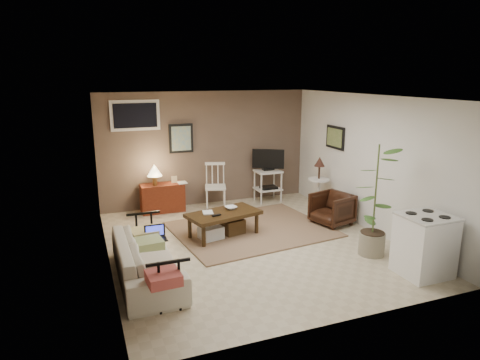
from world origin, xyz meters
name	(u,v)px	position (x,y,z in m)	size (l,w,h in m)	color
floor	(251,244)	(0.00, 0.00, 0.00)	(5.00, 5.00, 0.00)	#C1B293
art_back	(181,138)	(-0.55, 2.48, 1.45)	(0.50, 0.03, 0.60)	black
art_right	(335,137)	(2.23, 1.05, 1.52)	(0.03, 0.60, 0.45)	black
window	(135,115)	(-1.45, 2.48, 1.95)	(0.96, 0.03, 0.60)	silver
rug	(251,229)	(0.26, 0.60, 0.01)	(2.66, 2.13, 0.03)	#81644B
coffee_table	(223,222)	(-0.32, 0.47, 0.26)	(1.35, 0.91, 0.47)	#35230E
sofa	(146,253)	(-1.80, -0.65, 0.38)	(1.95, 0.57, 0.76)	beige
sofa_pillows	(152,253)	(-1.75, -0.88, 0.47)	(0.37, 1.85, 0.13)	beige
sofa_end_rails	(155,255)	(-1.69, -0.65, 0.33)	(0.52, 1.95, 0.65)	black
laptop	(155,235)	(-1.61, -0.32, 0.49)	(0.30, 0.22, 0.20)	black
red_console	(162,195)	(-1.04, 2.24, 0.35)	(0.86, 0.38, 1.00)	maroon
spindle_chair	(215,187)	(0.07, 2.13, 0.44)	(0.52, 0.52, 0.94)	silver
tv_stand	(268,174)	(1.29, 2.15, 0.61)	(0.62, 0.45, 1.16)	silver
side_table	(319,178)	(1.95, 1.14, 0.70)	(0.42, 0.42, 1.13)	silver
armchair	(332,207)	(1.77, 0.34, 0.33)	(0.64, 0.60, 0.66)	black
potted_plant	(375,196)	(1.59, -1.06, 0.94)	(0.44, 0.44, 1.76)	gray
stove	(424,245)	(1.83, -1.88, 0.44)	(0.67, 0.62, 0.88)	white
bowl	(231,204)	(-0.14, 0.59, 0.54)	(0.20, 0.05, 0.20)	#35230E
book_table	(203,207)	(-0.66, 0.54, 0.56)	(0.17, 0.02, 0.23)	#35230E
book_console	(178,178)	(-0.72, 2.16, 0.70)	(0.18, 0.02, 0.24)	#35230E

